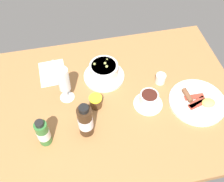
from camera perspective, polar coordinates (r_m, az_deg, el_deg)
ground_plane at (r=124.69cm, az=1.52°, el=-2.32°), size 110.00×84.00×3.00cm
porridge_bowl at (r=128.97cm, az=-1.71°, el=4.13°), size 19.46×19.46×8.99cm
cutlery_setting at (r=136.34cm, az=-12.38°, el=3.65°), size 13.00×17.06×0.90cm
coffee_cup at (r=120.52cm, az=7.66°, el=-1.87°), size 12.99×12.99×6.94cm
creamer_jug at (r=130.10cm, az=10.12°, el=2.62°), size 4.64×5.58×5.46cm
wine_glass at (r=117.06cm, az=-10.05°, el=2.06°), size 6.53×6.53×18.51cm
jam_jar at (r=119.36cm, az=-3.43°, el=-2.24°), size 5.66×5.66×6.07cm
sauce_bottle_brown at (r=108.46cm, az=-5.58°, el=-6.25°), size 6.12×6.12×17.56cm
sauce_bottle_green at (r=110.23cm, az=-14.23°, el=-8.50°), size 5.17×5.17×14.40cm
breakfast_plate at (r=127.68cm, az=17.47°, el=-2.14°), size 25.32×25.32×3.70cm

